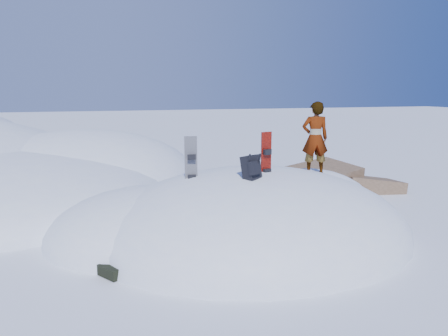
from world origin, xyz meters
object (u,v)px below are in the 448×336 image
object	(u,v)px
snowboard_red	(266,164)
snowboard_dark	(191,169)
person	(315,138)
backpack	(252,168)

from	to	relation	value
snowboard_red	snowboard_dark	xyz separation A→B (m)	(-1.52, 0.42, -0.11)
snowboard_red	person	size ratio (longest dim) A/B	0.80
snowboard_dark	backpack	world-z (taller)	snowboard_dark
backpack	person	bearing A→B (deg)	-3.61
snowboard_dark	backpack	size ratio (longest dim) A/B	2.49
snowboard_red	backpack	xyz separation A→B (m)	(-0.49, -0.39, 0.01)
snowboard_red	snowboard_dark	bearing A→B (deg)	149.58
backpack	person	xyz separation A→B (m)	(2.05, 1.13, 0.40)
snowboard_red	person	distance (m)	1.77
snowboard_red	backpack	world-z (taller)	snowboard_red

